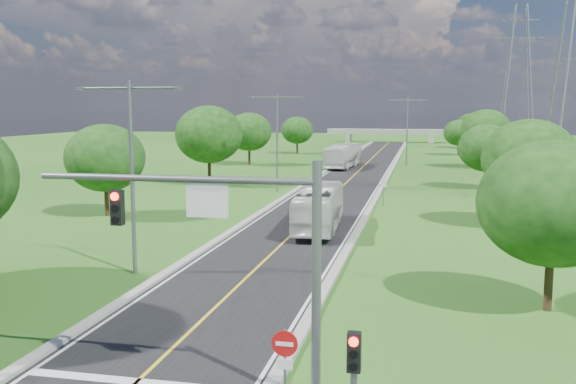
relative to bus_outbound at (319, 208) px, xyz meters
name	(u,v)px	position (x,y,z in m)	size (l,w,h in m)	color
ground	(352,178)	(-1.48, 34.17, -1.60)	(260.00, 260.00, 0.00)	#214E15
road	(357,172)	(-1.48, 40.17, -1.57)	(8.00, 150.00, 0.06)	black
curb_left	(325,171)	(-5.73, 40.17, -1.49)	(0.50, 150.00, 0.22)	gray
curb_right	(390,173)	(2.77, 40.17, -1.49)	(0.50, 150.00, 0.22)	gray
signal_mast	(244,239)	(2.20, -26.83, 3.31)	(8.54, 0.33, 7.20)	slate
signal_pole_right	(354,379)	(5.72, -29.83, 0.74)	(0.32, 0.31, 3.48)	slate
do_not_enter_right	(285,355)	(3.52, -27.35, 0.18)	(0.76, 0.11, 2.50)	slate
speed_limit_sign	(383,188)	(3.72, 12.16, 0.00)	(0.55, 0.09, 2.40)	slate
overpass	(389,132)	(-1.48, 114.17, 0.82)	(30.00, 3.00, 3.20)	gray
streetlight_near_left	(132,160)	(-7.48, -13.83, 4.35)	(5.90, 0.25, 10.00)	slate
streetlight_mid_left	(277,134)	(-7.48, 19.17, 4.35)	(5.90, 0.25, 10.00)	slate
streetlight_far_right	(407,125)	(4.52, 52.17, 4.35)	(5.90, 0.25, 10.00)	slate
power_tower_far	(518,79)	(24.52, 89.17, 12.41)	(9.00, 6.40, 28.00)	slate
tree_lb	(105,158)	(-17.48, 2.17, 3.05)	(6.30, 6.30, 7.33)	black
tree_lc	(209,134)	(-16.48, 24.17, 3.98)	(7.56, 7.56, 8.79)	black
tree_ld	(249,132)	(-18.48, 48.17, 3.36)	(6.72, 6.72, 7.82)	black
tree_le	(297,130)	(-15.98, 72.17, 2.74)	(5.88, 5.88, 6.84)	black
tree_ra	(553,203)	(12.52, -15.83, 3.05)	(6.30, 6.30, 7.33)	black
tree_rb	(529,159)	(14.52, 4.17, 3.36)	(6.72, 6.72, 7.82)	black
tree_rc	(486,148)	(13.52, 26.17, 2.74)	(5.88, 5.88, 6.84)	black
tree_rd	(486,131)	(15.52, 50.17, 3.67)	(7.14, 7.14, 8.30)	black
tree_re	(459,133)	(13.02, 74.17, 2.43)	(5.46, 5.46, 6.35)	black
tree_rf	(472,126)	(16.52, 94.17, 3.05)	(6.30, 6.30, 7.33)	black
bus_outbound	(319,208)	(0.00, 0.00, 0.00)	(2.58, 11.03, 3.07)	silver
bus_inbound	(343,156)	(-4.14, 46.08, 0.14)	(2.81, 12.00, 3.34)	silver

